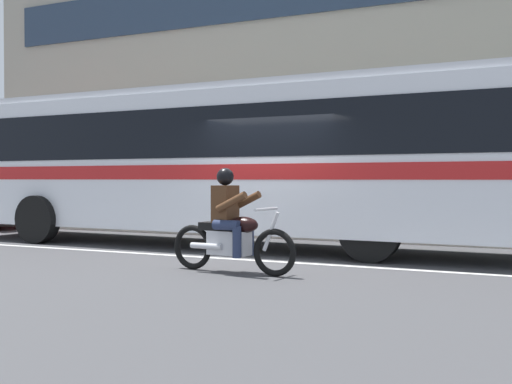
{
  "coord_description": "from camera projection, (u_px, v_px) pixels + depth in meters",
  "views": [
    {
      "loc": [
        4.73,
        -10.48,
        1.41
      ],
      "look_at": [
        0.1,
        -0.79,
        1.18
      ],
      "focal_mm": 44.99,
      "sensor_mm": 36.0,
      "label": 1
    }
  ],
  "objects": [
    {
      "name": "lane_center_stripe",
      "position": [
        256.0,
        260.0,
        10.98
      ],
      "size": [
        26.6,
        0.14,
        0.01
      ],
      "primitive_type": "cube",
      "color": "silver",
      "rests_on": "ground_plane"
    },
    {
      "name": "fire_hydrant",
      "position": [
        241.0,
        214.0,
        16.11
      ],
      "size": [
        0.22,
        0.3,
        0.75
      ],
      "color": "gold",
      "rests_on": "sidewalk_curb"
    },
    {
      "name": "transit_bus",
      "position": [
        221.0,
        156.0,
        13.27
      ],
      "size": [
        12.72,
        2.98,
        3.22
      ],
      "color": "silver",
      "rests_on": "ground_plane"
    },
    {
      "name": "sidewalk_curb",
      "position": [
        353.0,
        231.0,
        16.12
      ],
      "size": [
        28.0,
        3.8,
        0.15
      ],
      "primitive_type": "cube",
      "color": "#B7B2A8",
      "rests_on": "ground_plane"
    },
    {
      "name": "motorcycle_with_rider",
      "position": [
        231.0,
        229.0,
        9.56
      ],
      "size": [
        2.14,
        0.64,
        1.56
      ],
      "color": "black",
      "rests_on": "ground_plane"
    },
    {
      "name": "ground_plane",
      "position": [
        270.0,
        257.0,
        11.52
      ],
      "size": [
        60.0,
        60.0,
        0.0
      ],
      "primitive_type": "plane",
      "color": "#3D3D3F"
    },
    {
      "name": "office_building_facade",
      "position": [
        378.0,
        54.0,
        18.08
      ],
      "size": [
        28.0,
        0.89,
        9.82
      ],
      "color": "gray",
      "rests_on": "ground_plane"
    }
  ]
}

